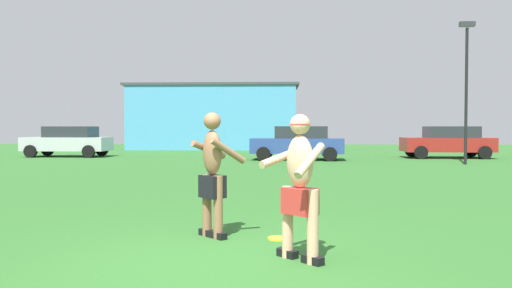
% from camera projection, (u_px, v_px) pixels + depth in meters
% --- Properties ---
extents(ground_plane, '(80.00, 80.00, 0.00)m').
position_uv_depth(ground_plane, '(222.00, 263.00, 5.59)').
color(ground_plane, '#2D6628').
extents(player_with_cap, '(0.76, 0.82, 1.68)m').
position_uv_depth(player_with_cap, '(300.00, 180.00, 5.66)').
color(player_with_cap, black).
rests_on(player_with_cap, ground_plane).
extents(player_in_black, '(0.78, 0.77, 1.72)m').
position_uv_depth(player_in_black, '(213.00, 172.00, 6.87)').
color(player_in_black, black).
rests_on(player_in_black, ground_plane).
extents(frisbee, '(0.27, 0.27, 0.03)m').
position_uv_depth(frisbee, '(278.00, 238.00, 6.77)').
color(frisbee, yellow).
rests_on(frisbee, ground_plane).
extents(car_red_near_post, '(4.32, 2.06, 1.58)m').
position_uv_depth(car_red_near_post, '(448.00, 142.00, 24.92)').
color(car_red_near_post, maroon).
rests_on(car_red_near_post, ground_plane).
extents(car_blue_mid_lot, '(4.39, 2.21, 1.58)m').
position_uv_depth(car_blue_mid_lot, '(298.00, 142.00, 23.50)').
color(car_blue_mid_lot, '#2D478C').
rests_on(car_blue_mid_lot, ground_plane).
extents(car_silver_far_end, '(4.33, 2.08, 1.58)m').
position_uv_depth(car_silver_far_end, '(68.00, 141.00, 26.04)').
color(car_silver_far_end, silver).
rests_on(car_silver_far_end, ground_plane).
extents(lamp_post, '(0.60, 0.24, 5.84)m').
position_uv_depth(lamp_post, '(466.00, 77.00, 20.44)').
color(lamp_post, black).
rests_on(lamp_post, ground_plane).
extents(outbuilding_behind_lot, '(11.99, 4.76, 4.54)m').
position_uv_depth(outbuilding_behind_lot, '(214.00, 117.00, 35.60)').
color(outbuilding_behind_lot, '#4C9ED1').
rests_on(outbuilding_behind_lot, ground_plane).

